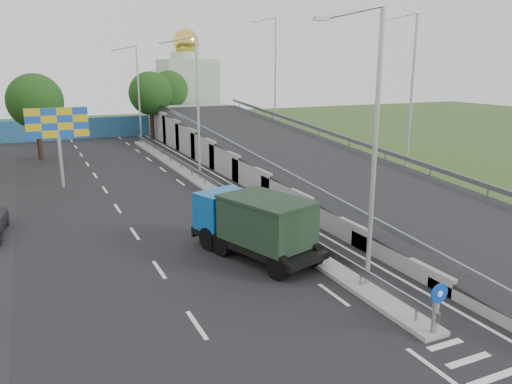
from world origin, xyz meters
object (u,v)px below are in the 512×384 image
sign_bollard (437,308)px  lamp_post_far (137,89)px  billboard (58,127)px  dump_truck (254,223)px  lamp_post_near (371,137)px  lamp_post_mid (195,101)px  church (188,87)px

sign_bollard → lamp_post_far: bearing=89.9°
billboard → dump_truck: billboard is taller
sign_bollard → lamp_post_near: size_ratio=0.17×
lamp_post_far → lamp_post_mid: bearing=-90.0°
lamp_post_near → billboard: 23.87m
church → lamp_post_near: bearing=-100.4°
lamp_post_mid → lamp_post_far: 20.00m
lamp_post_far → church: 17.15m
lamp_post_near → lamp_post_far: size_ratio=1.00×
lamp_post_mid → dump_truck: bearing=-98.9°
lamp_post_mid → billboard: lamp_post_mid is taller
sign_bollard → dump_truck: bearing=104.7°
lamp_post_near → lamp_post_far: bearing=90.0°
sign_bollard → church: size_ratio=0.12×
billboard → church: bearing=59.3°
sign_bollard → lamp_post_mid: (0.11, 23.83, 4.77)m
sign_bollard → lamp_post_far: 44.08m
lamp_post_far → church: church is taller
dump_truck → lamp_post_near: bearing=-81.9°
sign_bollard → lamp_post_mid: lamp_post_mid is taller
lamp_post_mid → dump_truck: 15.97m
billboard → dump_truck: 18.67m
lamp_post_near → billboard: (-9.11, 22.00, -1.62)m
church → dump_truck: bearing=-104.0°
lamp_post_far → dump_truck: bearing=-93.8°
sign_bollard → lamp_post_far: size_ratio=0.17×
lamp_post_far → dump_truck: size_ratio=1.48×
sign_bollard → lamp_post_near: (0.11, 3.83, 4.77)m
sign_bollard → dump_truck: dump_truck is taller
sign_bollard → billboard: (-9.00, 25.83, 3.15)m
church → dump_truck: 50.85m
sign_bollard → lamp_post_near: bearing=88.4°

